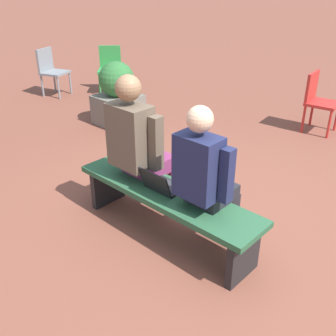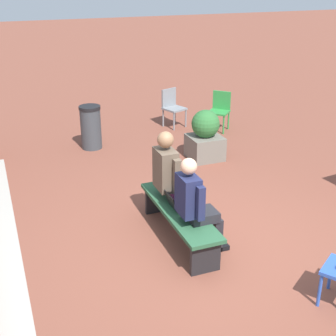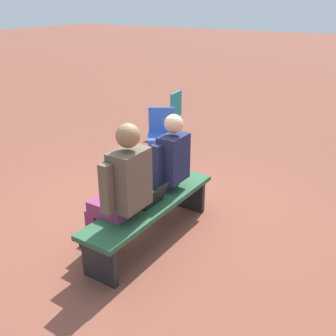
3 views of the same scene
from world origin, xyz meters
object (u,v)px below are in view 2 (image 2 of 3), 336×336
laptop (177,204)px  planter (205,136)px  plastic_chair_near_bench_left (220,108)px  person_student (196,203)px  bench (179,215)px  person_adult (173,177)px  plastic_chair_foreground (172,105)px  litter_bin (91,127)px

laptop → planter: bearing=-32.9°
plastic_chair_near_bench_left → person_student: bearing=149.3°
bench → laptop: 0.15m
bench → laptop: (0.04, 0.01, 0.15)m
laptop → person_adult: bearing=-13.4°
plastic_chair_near_bench_left → planter: bearing=144.0°
person_adult → plastic_chair_foreground: size_ratio=1.64×
person_adult → plastic_chair_near_bench_left: size_ratio=1.64×
bench → person_adult: 0.54m
plastic_chair_foreground → litter_bin: 2.14m
laptop → plastic_chair_foreground: 4.79m
bench → laptop: laptop is taller
planter → litter_bin: planter is taller
planter → litter_bin: size_ratio=1.09×
bench → person_adult: (0.38, -0.07, 0.38)m
bench → planter: (2.45, -1.55, 0.08)m
bench → person_adult: bearing=-10.4°
person_student → bench: bearing=10.0°
laptop → plastic_chair_near_bench_left: bearing=-34.1°
person_student → litter_bin: bearing=5.0°
plastic_chair_foreground → litter_bin: size_ratio=0.98×
plastic_chair_near_bench_left → litter_bin: (-0.11, 2.89, -0.05)m
laptop → litter_bin: 3.76m
plastic_chair_foreground → litter_bin: bearing=109.8°
person_adult → planter: 2.57m
person_adult → litter_bin: size_ratio=1.61×
planter → laptop: bearing=147.1°
litter_bin → person_adult: bearing=-173.8°
person_student → person_adult: size_ratio=0.93×
plastic_chair_near_bench_left → planter: size_ratio=0.89×
bench → litter_bin: (3.78, 0.30, 0.08)m
person_adult → plastic_chair_foreground: 4.45m
litter_bin → plastic_chair_near_bench_left: bearing=-87.8°
person_adult → plastic_chair_near_bench_left: person_adult is taller
laptop → plastic_chair_near_bench_left: 4.66m
bench → plastic_chair_foreground: 4.83m
plastic_chair_foreground → planter: bearing=175.4°
person_adult → person_student: bearing=179.6°
bench → plastic_chair_near_bench_left: (3.89, -2.60, 0.13)m
person_student → laptop: size_ratio=4.03×
planter → bench: bearing=147.7°
litter_bin → plastic_chair_foreground: bearing=-70.2°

